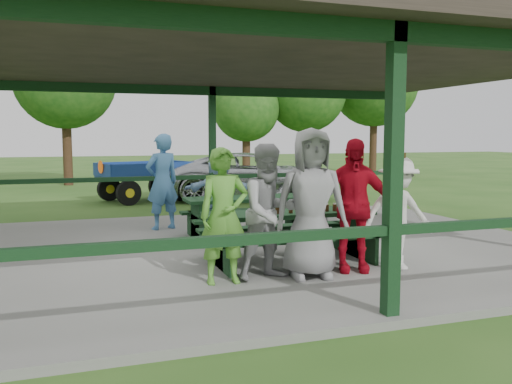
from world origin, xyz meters
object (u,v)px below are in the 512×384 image
object	(u,v)px
contestant_grey_left	(270,212)
spectator_grey	(314,191)
contestant_grey_mid	(311,203)
spectator_blue	(162,182)
spectator_lblue	(219,192)
contestant_green	(224,216)
picnic_table_far	(250,212)
picnic_table_near	(289,230)
contestant_red	(352,205)
farm_trailer	(145,180)
contestant_white_fedora	(397,213)
pickup_truck	(253,176)

from	to	relation	value
contestant_grey_left	spectator_grey	world-z (taller)	contestant_grey_left
contestant_grey_mid	spectator_blue	xyz separation A→B (m)	(-1.27, 4.34, -0.03)
contestant_grey_left	spectator_lblue	world-z (taller)	contestant_grey_left
contestant_green	picnic_table_far	bearing A→B (deg)	68.20
picnic_table_near	picnic_table_far	xyz separation A→B (m)	(0.04, 2.00, -0.01)
picnic_table_far	spectator_grey	xyz separation A→B (m)	(1.72, 0.94, 0.24)
spectator_lblue	spectator_blue	size ratio (longest dim) A/B	0.80
contestant_red	farm_trailer	world-z (taller)	contestant_red
contestant_white_fedora	spectator_grey	bearing A→B (deg)	90.68
contestant_green	spectator_grey	world-z (taller)	contestant_green
contestant_grey_mid	contestant_red	xyz separation A→B (m)	(0.68, 0.12, -0.07)
contestant_green	pickup_truck	distance (m)	9.96
picnic_table_far	contestant_grey_mid	xyz separation A→B (m)	(-0.11, -2.95, 0.52)
contestant_grey_left	pickup_truck	bearing A→B (deg)	62.75
contestant_green	contestant_white_fedora	bearing A→B (deg)	0.22
picnic_table_near	spectator_lblue	bearing A→B (deg)	95.92
contestant_grey_left	farm_trailer	size ratio (longest dim) A/B	0.49
picnic_table_near	contestant_white_fedora	xyz separation A→B (m)	(1.24, -0.95, 0.32)
contestant_green	contestant_red	world-z (taller)	contestant_red
picnic_table_far	farm_trailer	size ratio (longest dim) A/B	0.65
picnic_table_near	farm_trailer	world-z (taller)	farm_trailer
contestant_grey_left	spectator_lblue	xyz separation A→B (m)	(0.31, 3.78, -0.12)
picnic_table_near	spectator_blue	distance (m)	3.68
contestant_grey_left	farm_trailer	bearing A→B (deg)	81.84
spectator_grey	farm_trailer	bearing A→B (deg)	-74.28
picnic_table_near	picnic_table_far	world-z (taller)	same
contestant_red	spectator_grey	world-z (taller)	contestant_red
spectator_lblue	spectator_blue	xyz separation A→B (m)	(-1.05, 0.47, 0.19)
picnic_table_near	picnic_table_far	size ratio (longest dim) A/B	1.07
contestant_grey_mid	contestant_red	distance (m)	0.69
spectator_lblue	contestant_green	bearing A→B (deg)	95.45
picnic_table_near	contestant_green	bearing A→B (deg)	-145.24
spectator_blue	pickup_truck	bearing A→B (deg)	-143.28
contestant_white_fedora	pickup_truck	bearing A→B (deg)	92.29
picnic_table_near	contestant_grey_mid	distance (m)	1.08
contestant_grey_left	pickup_truck	distance (m)	9.76
contestant_green	farm_trailer	bearing A→B (deg)	90.78
spectator_blue	spectator_grey	size ratio (longest dim) A/B	1.34
picnic_table_near	contestant_grey_left	xyz separation A→B (m)	(-0.62, -0.86, 0.41)
contestant_grey_mid	spectator_blue	size ratio (longest dim) A/B	1.04
picnic_table_far	farm_trailer	world-z (taller)	farm_trailer
spectator_lblue	spectator_blue	distance (m)	1.16
picnic_table_far	contestant_grey_mid	bearing A→B (deg)	-92.17
spectator_grey	pickup_truck	distance (m)	5.56
contestant_grey_left	spectator_grey	distance (m)	4.48
contestant_grey_mid	contestant_white_fedora	xyz separation A→B (m)	(1.32, 0.00, -0.19)
contestant_grey_left	contestant_white_fedora	bearing A→B (deg)	-13.08
contestant_green	contestant_white_fedora	size ratio (longest dim) A/B	1.05
picnic_table_near	contestant_grey_mid	bearing A→B (deg)	-94.59
farm_trailer	spectator_blue	bearing A→B (deg)	-112.40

